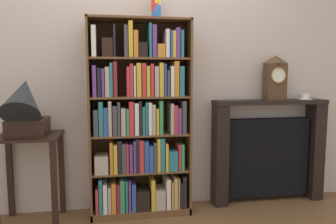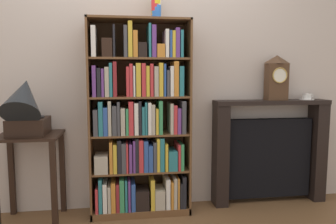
% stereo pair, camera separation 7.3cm
% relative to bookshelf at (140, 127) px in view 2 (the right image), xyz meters
% --- Properties ---
extents(ground_plane, '(7.81, 6.40, 0.02)m').
position_rel_bookshelf_xyz_m(ground_plane, '(0.00, -0.09, -0.79)').
color(ground_plane, brown).
extents(wall_back, '(4.81, 0.08, 2.60)m').
position_rel_bookshelf_xyz_m(wall_back, '(0.17, 0.21, 0.52)').
color(wall_back, beige).
rests_on(wall_back, ground).
extents(bookshelf, '(0.87, 0.31, 1.71)m').
position_rel_bookshelf_xyz_m(bookshelf, '(0.00, 0.00, 0.00)').
color(bookshelf, brown).
rests_on(bookshelf, ground).
extents(cup_stack, '(0.08, 0.08, 0.24)m').
position_rel_bookshelf_xyz_m(cup_stack, '(0.15, 0.05, 1.04)').
color(cup_stack, blue).
rests_on(cup_stack, bookshelf).
extents(side_table_left, '(0.50, 0.45, 0.75)m').
position_rel_bookshelf_xyz_m(side_table_left, '(-0.91, -0.06, -0.24)').
color(side_table_left, black).
rests_on(side_table_left, ground).
extents(gramophone, '(0.30, 0.49, 0.54)m').
position_rel_bookshelf_xyz_m(gramophone, '(-0.91, -0.14, 0.21)').
color(gramophone, black).
rests_on(gramophone, side_table_left).
extents(fireplace_mantel, '(1.11, 0.20, 1.00)m').
position_rel_bookshelf_xyz_m(fireplace_mantel, '(1.25, 0.08, -0.29)').
color(fireplace_mantel, black).
rests_on(fireplace_mantel, ground).
extents(mantel_clock, '(0.19, 0.13, 0.42)m').
position_rel_bookshelf_xyz_m(mantel_clock, '(1.29, 0.06, 0.42)').
color(mantel_clock, '#472D1C').
rests_on(mantel_clock, fireplace_mantel).
extents(teacup_with_saucer, '(0.14, 0.14, 0.06)m').
position_rel_bookshelf_xyz_m(teacup_with_saucer, '(1.61, 0.07, 0.24)').
color(teacup_with_saucer, white).
rests_on(teacup_with_saucer, fireplace_mantel).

